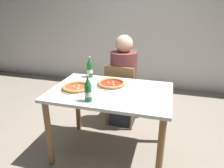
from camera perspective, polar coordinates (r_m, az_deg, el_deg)
ground_plane at (r=2.50m, az=-0.33°, el=-17.81°), size 8.00×8.00×0.00m
back_wall_tiled at (r=4.11m, az=8.59°, el=17.17°), size 7.00×0.10×2.60m
dining_table_main at (r=2.15m, az=-0.36°, el=-4.54°), size 1.20×0.80×0.75m
chair_behind_table at (r=2.76m, az=2.64°, el=-2.07°), size 0.44×0.44×0.85m
diner_seated at (r=2.77m, az=3.07°, el=0.25°), size 0.34×0.34×1.21m
pizza_margherita_near at (r=2.22m, az=-0.18°, el=0.03°), size 0.32×0.32×0.04m
pizza_marinara_far at (r=2.15m, az=-9.69°, el=-0.95°), size 0.31×0.31×0.04m
beer_bottle_left at (r=1.85m, az=-6.49°, el=-1.73°), size 0.07×0.07×0.25m
beer_bottle_center at (r=2.47m, az=-6.04°, el=4.18°), size 0.07×0.07×0.25m
napkin_with_cutlery at (r=1.94m, az=-1.39°, el=-3.71°), size 0.20×0.20×0.01m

